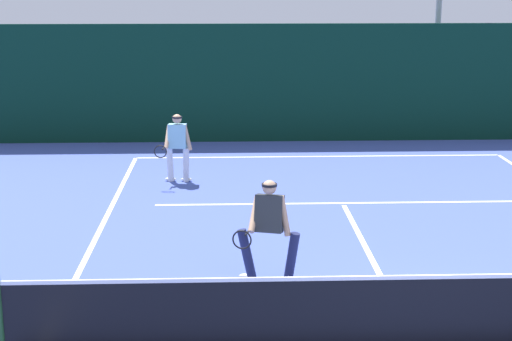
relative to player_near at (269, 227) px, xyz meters
The scene contains 7 objects.
court_line_baseline_far 8.78m from the player_near, 78.31° to the left, with size 9.53×0.10×0.01m, color white.
court_line_service 4.66m from the player_near, 67.23° to the left, with size 7.77×0.10×0.01m, color white.
court_line_centre 2.16m from the player_near, 25.84° to the left, with size 0.10×6.40×0.01m, color white.
tennis_net 2.96m from the player_near, 52.94° to the right, with size 10.45×0.09×1.11m.
player_near is the anchor object (origin of this frame).
player_far 6.38m from the player_near, 105.97° to the left, with size 0.83×0.85×1.56m.
back_fence_windscreen 10.78m from the player_near, 80.52° to the left, with size 20.56×0.12×3.31m, color black.
Camera 1 is at (-2.38, -8.89, 4.56)m, focal length 54.71 mm.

